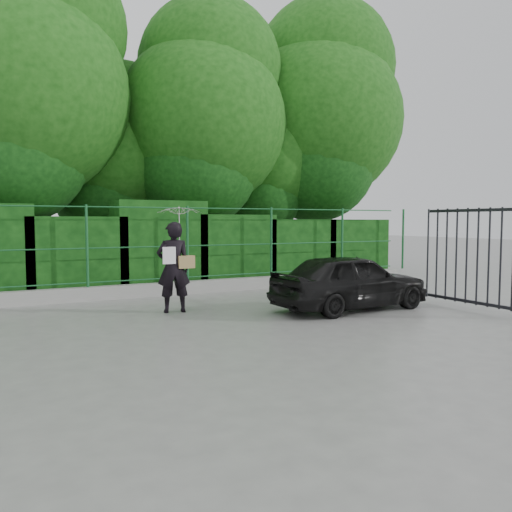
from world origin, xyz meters
name	(u,v)px	position (x,y,z in m)	size (l,w,h in m)	color
ground	(264,332)	(0.00, 0.00, 0.00)	(80.00, 80.00, 0.00)	gray
kerb	(172,289)	(0.00, 4.50, 0.15)	(14.00, 0.25, 0.30)	#9E9E99
fence	(180,244)	(0.22, 4.50, 1.20)	(14.13, 0.06, 1.80)	#195629
hedge	(150,251)	(-0.24, 5.50, 1.00)	(14.20, 1.20, 2.24)	black
trees	(172,124)	(1.14, 7.74, 4.62)	(17.10, 6.15, 8.08)	black
gate	(500,251)	(4.60, -0.72, 1.19)	(0.22, 2.33, 2.36)	black
woman	(177,244)	(-0.60, 2.35, 1.29)	(0.91, 0.85, 2.04)	black
car	(350,281)	(2.49, 0.99, 0.56)	(1.32, 3.28, 1.12)	black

